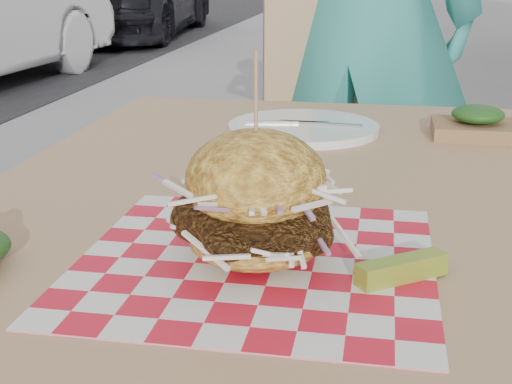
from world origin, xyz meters
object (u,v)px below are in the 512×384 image
diner (363,8)px  sandwich (256,205)px  patio_table (276,239)px  patio_chair (322,141)px

diner → sandwich: size_ratio=8.57×
patio_table → patio_chair: 1.05m
patio_table → sandwich: bearing=-85.9°
diner → patio_chair: 0.39m
diner → sandwich: 1.43m
patio_table → sandwich: (0.02, -0.26, 0.14)m
patio_table → patio_chair: bearing=91.5°
sandwich → diner: bearing=88.0°
patio_chair → sandwich: size_ratio=4.47×
diner → patio_chair: diner is taller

